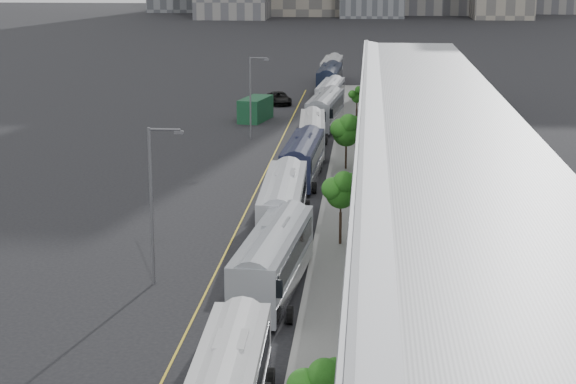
# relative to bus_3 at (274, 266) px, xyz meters

# --- Properties ---
(sidewalk) EXTENTS (10.00, 170.00, 0.12)m
(sidewalk) POSITION_rel_bus_3_xyz_m (6.66, 5.64, -1.54)
(sidewalk) COLOR gray
(sidewalk) RESTS_ON ground
(lane_line) EXTENTS (0.12, 160.00, 0.02)m
(lane_line) POSITION_rel_bus_3_xyz_m (-3.84, 5.64, -1.59)
(lane_line) COLOR gold
(lane_line) RESTS_ON ground
(depot) EXTENTS (12.45, 160.40, 7.20)m
(depot) POSITION_rel_bus_3_xyz_m (10.65, 5.64, 1.91)
(depot) COLOR gray
(depot) RESTS_ON ground
(bus_3) EXTENTS (3.70, 13.18, 3.80)m
(bus_3) POSITION_rel_bus_3_xyz_m (0.00, 0.00, 0.00)
(bus_3) COLOR gray
(bus_3) RESTS_ON ground
(bus_4) EXTENTS (3.11, 13.58, 3.95)m
(bus_4) POSITION_rel_bus_3_xyz_m (-0.55, 12.39, 0.06)
(bus_4) COLOR silver
(bus_4) RESTS_ON ground
(bus_5) EXTENTS (3.03, 12.78, 3.71)m
(bus_5) POSITION_rel_bus_3_xyz_m (-0.30, 28.26, -0.04)
(bus_5) COLOR black
(bus_5) RESTS_ON ground
(bus_6) EXTENTS (3.05, 12.09, 3.50)m
(bus_6) POSITION_rel_bus_3_xyz_m (-0.28, 41.31, -0.13)
(bus_6) COLOR silver
(bus_6) RESTS_ON ground
(bus_7) EXTENTS (3.81, 13.44, 3.88)m
(bus_7) POSITION_rel_bus_3_xyz_m (0.36, 54.77, 0.03)
(bus_7) COLOR slate
(bus_7) RESTS_ON ground
(bus_8) EXTENTS (3.30, 12.40, 3.59)m
(bus_8) POSITION_rel_bus_3_xyz_m (0.38, 68.07, -0.09)
(bus_8) COLOR #ABAEB5
(bus_8) RESTS_ON ground
(bus_9) EXTENTS (3.12, 13.81, 4.02)m
(bus_9) POSITION_rel_bus_3_xyz_m (-0.29, 81.65, 0.09)
(bus_9) COLOR black
(bus_9) RESTS_ON ground
(bus_10) EXTENTS (3.02, 13.24, 3.85)m
(bus_10) POSITION_rel_bus_3_xyz_m (-0.50, 94.70, 0.02)
(bus_10) COLOR #BDBDC0
(bus_10) RESTS_ON ground
(tree_2) EXTENTS (2.00, 2.00, 4.83)m
(tree_2) POSITION_rel_bus_3_xyz_m (3.45, 9.60, 2.20)
(tree_2) COLOR black
(tree_2) RESTS_ON ground
(tree_3) EXTENTS (2.46, 2.46, 4.98)m
(tree_3) POSITION_rel_bus_3_xyz_m (3.22, 32.88, 2.12)
(tree_3) COLOR black
(tree_3) RESTS_ON ground
(tree_4) EXTENTS (1.21, 1.21, 4.31)m
(tree_4) POSITION_rel_bus_3_xyz_m (3.85, 53.99, 1.98)
(tree_4) COLOR black
(tree_4) RESTS_ON ground
(street_lamp_near) EXTENTS (2.04, 0.22, 9.23)m
(street_lamp_near) POSITION_rel_bus_3_xyz_m (-6.92, 0.98, 3.70)
(street_lamp_near) COLOR #59595E
(street_lamp_near) RESTS_ON ground
(street_lamp_far) EXTENTS (2.04, 0.22, 8.54)m
(street_lamp_far) POSITION_rel_bus_3_xyz_m (-6.88, 47.09, 3.35)
(street_lamp_far) COLOR #59595E
(street_lamp_far) RESTS_ON ground
(shipping_container) EXTENTS (3.64, 6.54, 2.68)m
(shipping_container) POSITION_rel_bus_3_xyz_m (-7.94, 58.71, -0.26)
(shipping_container) COLOR #123B22
(shipping_container) RESTS_ON ground
(suv) EXTENTS (4.03, 6.21, 1.59)m
(suv) POSITION_rel_bus_3_xyz_m (-6.41, 71.72, -0.81)
(suv) COLOR black
(suv) RESTS_ON ground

